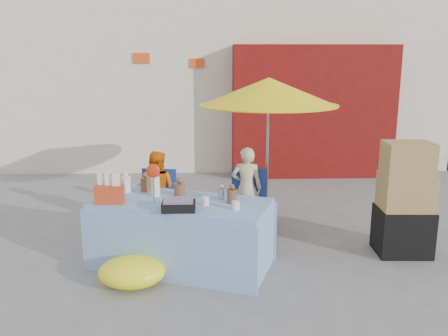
{
  "coord_description": "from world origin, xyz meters",
  "views": [
    {
      "loc": [
        0.1,
        -5.18,
        2.34
      ],
      "look_at": [
        0.3,
        0.6,
        1.0
      ],
      "focal_mm": 38.0,
      "sensor_mm": 36.0,
      "label": 1
    }
  ],
  "objects_px": {
    "market_table": "(181,233)",
    "chair_left": "(156,214)",
    "box_stack": "(405,203)",
    "vendor_beige": "(247,188)",
    "vendor_orange": "(156,191)",
    "umbrella": "(269,92)",
    "chair_right": "(247,213)"
  },
  "relations": [
    {
      "from": "market_table",
      "to": "chair_left",
      "type": "relative_size",
      "value": 2.6
    },
    {
      "from": "market_table",
      "to": "chair_left",
      "type": "bearing_deg",
      "value": 129.76
    },
    {
      "from": "market_table",
      "to": "box_stack",
      "type": "bearing_deg",
      "value": 25.03
    },
    {
      "from": "vendor_beige",
      "to": "box_stack",
      "type": "distance_m",
      "value": 2.07
    },
    {
      "from": "chair_left",
      "to": "vendor_orange",
      "type": "height_order",
      "value": "vendor_orange"
    },
    {
      "from": "market_table",
      "to": "chair_left",
      "type": "distance_m",
      "value": 1.16
    },
    {
      "from": "chair_left",
      "to": "vendor_beige",
      "type": "distance_m",
      "value": 1.3
    },
    {
      "from": "vendor_orange",
      "to": "box_stack",
      "type": "distance_m",
      "value": 3.23
    },
    {
      "from": "vendor_beige",
      "to": "umbrella",
      "type": "bearing_deg",
      "value": -144.0
    },
    {
      "from": "chair_left",
      "to": "box_stack",
      "type": "height_order",
      "value": "box_stack"
    },
    {
      "from": "chair_right",
      "to": "vendor_orange",
      "type": "height_order",
      "value": "vendor_orange"
    },
    {
      "from": "vendor_beige",
      "to": "chair_right",
      "type": "bearing_deg",
      "value": 100.53
    },
    {
      "from": "chair_left",
      "to": "umbrella",
      "type": "xyz_separation_m",
      "value": [
        1.55,
        0.28,
        1.64
      ]
    },
    {
      "from": "market_table",
      "to": "box_stack",
      "type": "distance_m",
      "value": 2.7
    },
    {
      "from": "box_stack",
      "to": "umbrella",
      "type": "bearing_deg",
      "value": 144.23
    },
    {
      "from": "vendor_orange",
      "to": "chair_right",
      "type": "bearing_deg",
      "value": -176.7
    },
    {
      "from": "chair_left",
      "to": "chair_right",
      "type": "bearing_deg",
      "value": 9.43
    },
    {
      "from": "market_table",
      "to": "vendor_orange",
      "type": "height_order",
      "value": "market_table"
    },
    {
      "from": "vendor_beige",
      "to": "umbrella",
      "type": "xyz_separation_m",
      "value": [
        0.3,
        0.15,
        1.31
      ]
    },
    {
      "from": "vendor_orange",
      "to": "box_stack",
      "type": "bearing_deg",
      "value": 172.23
    },
    {
      "from": "umbrella",
      "to": "vendor_orange",
      "type": "bearing_deg",
      "value": -174.47
    },
    {
      "from": "market_table",
      "to": "umbrella",
      "type": "relative_size",
      "value": 1.06
    },
    {
      "from": "market_table",
      "to": "vendor_beige",
      "type": "height_order",
      "value": "market_table"
    },
    {
      "from": "vendor_orange",
      "to": "vendor_beige",
      "type": "relative_size",
      "value": 0.96
    },
    {
      "from": "chair_right",
      "to": "umbrella",
      "type": "relative_size",
      "value": 0.41
    },
    {
      "from": "chair_left",
      "to": "vendor_beige",
      "type": "height_order",
      "value": "vendor_beige"
    },
    {
      "from": "box_stack",
      "to": "vendor_beige",
      "type": "bearing_deg",
      "value": 152.5
    },
    {
      "from": "market_table",
      "to": "chair_right",
      "type": "xyz_separation_m",
      "value": [
        0.85,
        1.08,
        -0.14
      ]
    },
    {
      "from": "vendor_orange",
      "to": "box_stack",
      "type": "height_order",
      "value": "box_stack"
    },
    {
      "from": "chair_right",
      "to": "umbrella",
      "type": "xyz_separation_m",
      "value": [
        0.3,
        0.28,
        1.64
      ]
    },
    {
      "from": "chair_right",
      "to": "vendor_beige",
      "type": "height_order",
      "value": "vendor_beige"
    },
    {
      "from": "box_stack",
      "to": "market_table",
      "type": "bearing_deg",
      "value": -174.46
    }
  ]
}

